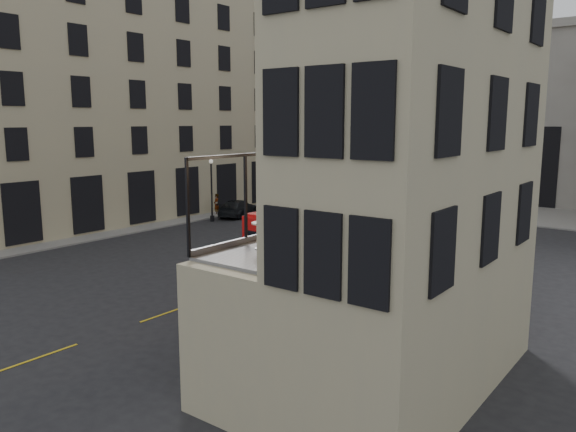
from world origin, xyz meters
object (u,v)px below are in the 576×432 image
Objects in this scene: car_b at (395,211)px; cafe_table_mid at (289,222)px; pedestrian_d at (471,211)px; bus_far at (336,187)px; cafe_chair_b at (358,229)px; bicycle at (354,236)px; bus_near at (353,245)px; cafe_chair_c at (372,227)px; pedestrian_e at (216,205)px; cafe_chair_d at (385,221)px; street_lamp_b at (412,186)px; cafe_table_near at (262,232)px; traffic_light_far at (299,185)px; pedestrian_a at (341,196)px; street_lamp_a at (212,194)px; cafe_table_far at (361,207)px; pedestrian_c at (484,205)px; traffic_light_near at (332,224)px; pedestrian_b at (410,202)px; cafe_chair_a at (293,253)px; car_c at (238,208)px; cyclist at (334,237)px; car_a at (326,220)px.

cafe_table_mid is (10.20, -28.79, 4.31)m from car_b.
bus_far is at bearing 54.64° from pedestrian_d.
cafe_chair_b reaches higher than cafe_table_mid.
pedestrian_d is (3.81, 13.08, 0.47)m from bicycle.
cafe_chair_c is at bearing -54.33° from bus_near.
cafe_chair_d is (26.41, -18.05, 3.89)m from pedestrian_e.
cafe_chair_b is at bearing -68.09° from street_lamp_b.
cafe_table_near reaches higher than bus_near.
cafe_chair_d reaches higher than cafe_chair_c.
traffic_light_far reaches higher than pedestrian_e.
traffic_light_far is 37.45m from cafe_table_near.
cafe_chair_c is (21.10, -32.13, 3.97)m from pedestrian_a.
street_lamp_a is (-2.00, -10.00, -0.03)m from traffic_light_far.
pedestrian_c is at bearing 99.74° from cafe_table_far.
cafe_chair_d is (-0.12, 2.13, -0.01)m from cafe_chair_b.
traffic_light_near is 16.68m from cafe_table_near.
traffic_light_near is 2.08× the size of pedestrian_b.
cafe_table_near is (5.71, -39.01, 4.34)m from pedestrian_c.
cafe_chair_a reaches higher than traffic_light_near.
street_lamp_a is 2.91× the size of pedestrian_b.
street_lamp_a is at bearing 113.06° from bicycle.
pedestrian_a is at bearing 124.20° from cafe_chair_d.
car_b is at bearing -170.32° from car_c.
pedestrian_b is at bearing -4.16° from cyclist.
car_b is (7.00, -1.52, -1.43)m from bus_far.
traffic_light_near is at bearing 131.22° from bus_near.
cafe_chair_b is at bearing 148.72° from pedestrian_d.
cafe_chair_b is (8.52, -11.61, 2.46)m from traffic_light_near.
cafe_chair_b is at bearing -56.54° from bus_far.
street_lamp_b reaches higher than pedestrian_d.
pedestrian_c is at bearing -158.01° from car_c.
pedestrian_e is (-22.50, 13.71, -1.69)m from bus_near.
traffic_light_far reaches higher than pedestrian_b.
bus_near is at bearing 124.17° from cafe_table_far.
pedestrian_a is 1.89× the size of cafe_chair_b.
cafe_table_far is 1.08× the size of cafe_chair_a.
pedestrian_c reaches higher than bicycle.
street_lamp_a is at bearing -157.36° from car_a.
cafe_chair_c is 0.97× the size of cafe_chair_d.
cafe_table_far is at bearing 101.07° from pedestrian_c.
pedestrian_d is 2.39× the size of cafe_chair_a.
street_lamp_b is at bearing 38.82° from bus_far.
street_lamp_b is 13.28m from car_a.
traffic_light_far reaches higher than car_c.
cafe_chair_d reaches higher than traffic_light_far.
cafe_chair_a is at bearing 101.83° from pedestrian_c.
traffic_light_near is 2.11× the size of pedestrian_a.
pedestrian_d is (-2.68, 24.37, -1.74)m from bus_near.
cyclist is at bearing 126.33° from cafe_table_far.
bus_far is 33.10m from cafe_chair_d.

